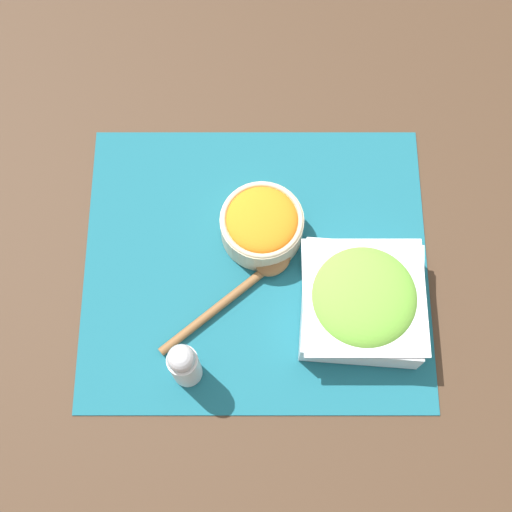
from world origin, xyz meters
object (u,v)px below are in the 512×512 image
(carrot_bowl, at_px, (262,224))
(pepper_shaker, at_px, (184,364))
(lettuce_bowl, at_px, (362,301))
(wooden_spoon, at_px, (253,279))

(carrot_bowl, distance_m, pepper_shaker, 0.22)
(carrot_bowl, xyz_separation_m, pepper_shaker, (-0.10, -0.20, 0.02))
(carrot_bowl, distance_m, lettuce_bowl, 0.17)
(lettuce_bowl, height_order, wooden_spoon, lettuce_bowl)
(lettuce_bowl, xyz_separation_m, wooden_spoon, (-0.15, 0.04, -0.03))
(carrot_bowl, xyz_separation_m, lettuce_bowl, (0.13, -0.11, 0.00))
(lettuce_bowl, xyz_separation_m, pepper_shaker, (-0.23, -0.09, 0.02))
(lettuce_bowl, distance_m, pepper_shaker, 0.25)
(wooden_spoon, height_order, pepper_shaker, pepper_shaker)
(carrot_bowl, height_order, pepper_shaker, pepper_shaker)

